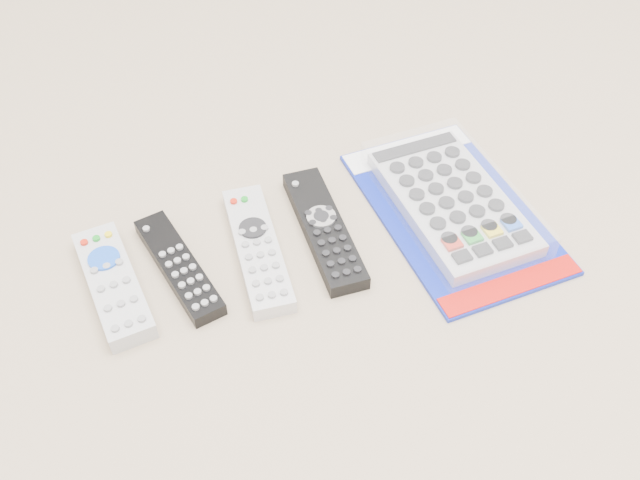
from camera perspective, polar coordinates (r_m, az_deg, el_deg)
name	(u,v)px	position (r m, az deg, el deg)	size (l,w,h in m)	color
remote_small_grey	(113,284)	(0.84, -16.21, -3.39)	(0.06, 0.17, 0.03)	#A6A6A8
remote_slim_black	(179,267)	(0.84, -11.21, -2.10)	(0.06, 0.18, 0.02)	black
remote_silver_dvd	(258,249)	(0.85, -5.02, -0.68)	(0.08, 0.20, 0.02)	silver
remote_large_black	(324,229)	(0.87, 0.33, 0.91)	(0.07, 0.20, 0.02)	black
jumbo_remote_packaged	(452,201)	(0.91, 10.55, 3.12)	(0.19, 0.30, 0.04)	#0E1F9A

